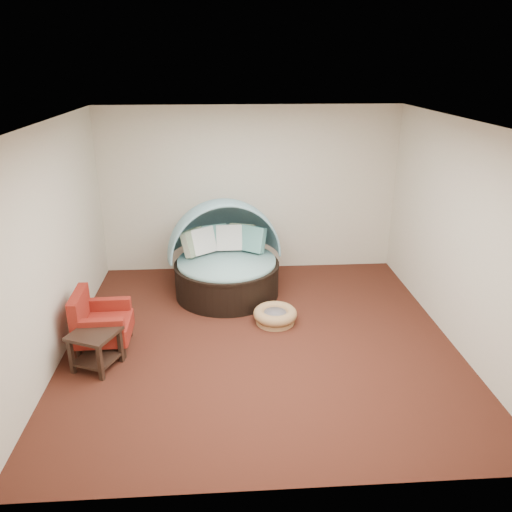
{
  "coord_description": "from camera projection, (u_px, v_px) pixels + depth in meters",
  "views": [
    {
      "loc": [
        -0.44,
        -5.74,
        3.45
      ],
      "look_at": [
        -0.02,
        0.6,
        0.95
      ],
      "focal_mm": 35.0,
      "sensor_mm": 36.0,
      "label": 1
    }
  ],
  "objects": [
    {
      "name": "side_table",
      "position": [
        95.0,
        345.0,
        5.91
      ],
      "size": [
        0.66,
        0.66,
        0.48
      ],
      "rotation": [
        0.0,
        0.0,
        -0.41
      ],
      "color": "black",
      "rests_on": "floor"
    },
    {
      "name": "floor",
      "position": [
        260.0,
        339.0,
        6.62
      ],
      "size": [
        5.0,
        5.0,
        0.0
      ],
      "primitive_type": "plane",
      "color": "#471C14",
      "rests_on": "ground"
    },
    {
      "name": "red_armchair",
      "position": [
        99.0,
        323.0,
        6.3
      ],
      "size": [
        0.69,
        0.69,
        0.79
      ],
      "rotation": [
        0.0,
        0.0,
        0.02
      ],
      "color": "black",
      "rests_on": "floor"
    },
    {
      "name": "pet_basket",
      "position": [
        275.0,
        315.0,
        7.0
      ],
      "size": [
        0.69,
        0.69,
        0.21
      ],
      "rotation": [
        0.0,
        0.0,
        0.13
      ],
      "color": "#9A7446",
      "rests_on": "floor"
    },
    {
      "name": "wall_left",
      "position": [
        52.0,
        244.0,
        5.96
      ],
      "size": [
        0.0,
        5.0,
        5.0
      ],
      "primitive_type": "plane",
      "rotation": [
        1.57,
        0.0,
        1.57
      ],
      "color": "beige",
      "rests_on": "floor"
    },
    {
      "name": "ceiling",
      "position": [
        261.0,
        122.0,
        5.6
      ],
      "size": [
        5.0,
        5.0,
        0.0
      ],
      "primitive_type": "plane",
      "rotation": [
        3.14,
        0.0,
        0.0
      ],
      "color": "white",
      "rests_on": "wall_back"
    },
    {
      "name": "canopy_daybed",
      "position": [
        225.0,
        251.0,
        7.74
      ],
      "size": [
        1.92,
        1.87,
        1.49
      ],
      "rotation": [
        0.0,
        0.0,
        0.17
      ],
      "color": "black",
      "rests_on": "floor"
    },
    {
      "name": "wall_front",
      "position": [
        285.0,
        350.0,
        3.79
      ],
      "size": [
        5.0,
        0.0,
        5.0
      ],
      "primitive_type": "plane",
      "rotation": [
        -1.57,
        0.0,
        0.0
      ],
      "color": "beige",
      "rests_on": "floor"
    },
    {
      "name": "wall_back",
      "position": [
        250.0,
        190.0,
        8.43
      ],
      "size": [
        5.0,
        0.0,
        5.0
      ],
      "primitive_type": "plane",
      "rotation": [
        1.57,
        0.0,
        0.0
      ],
      "color": "beige",
      "rests_on": "floor"
    },
    {
      "name": "wall_right",
      "position": [
        459.0,
        235.0,
        6.27
      ],
      "size": [
        0.0,
        5.0,
        5.0
      ],
      "primitive_type": "plane",
      "rotation": [
        1.57,
        0.0,
        -1.57
      ],
      "color": "beige",
      "rests_on": "floor"
    }
  ]
}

